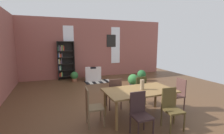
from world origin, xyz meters
TOP-DOWN VIEW (x-y plane):
  - ground_plane at (0.00, 0.00)m, footprint 10.71×10.71m
  - back_wall_brick at (0.00, 4.18)m, footprint 8.84×0.12m
  - window_pane_0 at (-1.37, 4.11)m, footprint 0.55×0.02m
  - window_pane_1 at (1.37, 4.11)m, footprint 0.55×0.02m
  - dining_table at (-0.17, -1.36)m, footprint 1.87×1.04m
  - vase_on_table at (-0.09, -1.36)m, footprint 0.12×0.12m
  - tealight_candle_0 at (-0.34, -1.59)m, footprint 0.04×0.04m
  - dining_chair_head_left at (-1.48, -1.36)m, footprint 0.43×0.43m
  - dining_chair_near_right at (0.26, -2.11)m, footprint 0.43×0.43m
  - dining_chair_head_right at (1.14, -1.37)m, footprint 0.41×0.41m
  - dining_chair_far_right at (0.26, -0.62)m, footprint 0.43×0.43m
  - dining_chair_near_left at (-0.59, -2.11)m, footprint 0.40×0.40m
  - dining_chair_far_left at (-0.59, -0.62)m, footprint 0.43×0.43m
  - bookshelf_tall at (-1.64, 3.94)m, footprint 0.88×0.28m
  - armchair_white at (-0.28, 3.22)m, footprint 0.94×0.94m
  - potted_plant_by_shelf at (2.06, 2.18)m, footprint 0.45×0.45m
  - potted_plant_corner at (-1.24, 3.30)m, footprint 0.39×0.39m
  - potted_plant_window at (0.99, 1.11)m, footprint 0.47×0.47m
  - striped_rug at (-0.12, 2.80)m, footprint 1.36×0.77m
  - framed_picture at (1.10, 4.10)m, footprint 0.56×0.03m

SIDE VIEW (x-z plane):
  - ground_plane at x=0.00m, z-range 0.00..0.00m
  - striped_rug at x=-0.12m, z-range 0.00..0.01m
  - armchair_white at x=-0.28m, z-range -0.10..0.65m
  - potted_plant_corner at x=-1.24m, z-range 0.03..0.53m
  - potted_plant_by_shelf at x=2.06m, z-range 0.03..0.60m
  - potted_plant_window at x=0.99m, z-range 0.03..0.66m
  - dining_chair_head_left at x=-1.48m, z-range 0.04..0.99m
  - dining_chair_near_right at x=0.26m, z-range 0.04..0.99m
  - dining_chair_head_right at x=1.14m, z-range 0.04..0.99m
  - dining_chair_far_right at x=0.26m, z-range 0.04..0.99m
  - dining_chair_near_left at x=-0.59m, z-range 0.04..0.99m
  - dining_chair_far_left at x=-0.59m, z-range 0.04..0.99m
  - dining_table at x=-0.17m, z-range 0.30..1.07m
  - tealight_candle_0 at x=-0.34m, z-range 0.77..0.80m
  - vase_on_table at x=-0.09m, z-range 0.77..1.03m
  - bookshelf_tall at x=-1.64m, z-range 0.03..2.08m
  - back_wall_brick at x=0.00m, z-range 0.00..3.29m
  - window_pane_0 at x=-1.37m, z-range 0.74..2.88m
  - window_pane_1 at x=1.37m, z-range 0.74..2.88m
  - framed_picture at x=1.10m, z-range 1.72..2.44m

